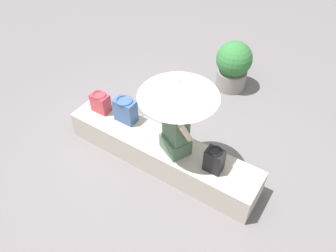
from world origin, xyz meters
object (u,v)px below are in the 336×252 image
person_seated (176,128)px  planter_near (233,65)px  tote_bag_canvas (214,160)px  parasol (179,88)px  shoulder_bag_spare (101,103)px  handbag_black (125,110)px

person_seated → planter_near: (-0.19, 2.13, -0.35)m
tote_bag_canvas → planter_near: planter_near is taller
person_seated → parasol: parasol is taller
person_seated → shoulder_bag_spare: (-1.31, 0.07, -0.24)m
person_seated → planter_near: 2.16m
person_seated → parasol: bearing=18.3°
planter_near → parasol: bearing=-84.4°
parasol → shoulder_bag_spare: size_ratio=3.81×
tote_bag_canvas → planter_near: 2.27m
person_seated → shoulder_bag_spare: bearing=177.0°
handbag_black → parasol: bearing=-6.0°
person_seated → tote_bag_canvas: (0.55, -0.01, -0.23)m
handbag_black → shoulder_bag_spare: size_ratio=1.22×
person_seated → handbag_black: size_ratio=2.49×
tote_bag_canvas → person_seated: bearing=178.6°
handbag_black → person_seated: bearing=-6.6°
parasol → person_seated: bearing=-161.7°
parasol → handbag_black: 1.22m
shoulder_bag_spare → planter_near: 2.34m
person_seated → parasol: 0.61m
handbag_black → tote_bag_canvas: 1.43m
shoulder_bag_spare → planter_near: planter_near is taller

